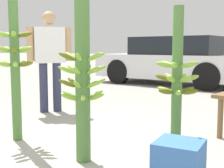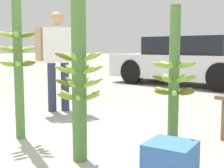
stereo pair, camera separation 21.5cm
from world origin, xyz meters
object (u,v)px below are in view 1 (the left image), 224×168
object	(u,v)px
vendor_person	(50,54)
banana_stalk_right	(177,83)
banana_stalk_left	(15,59)
produce_crate	(179,163)
banana_stalk_center	(83,81)
parked_car	(174,61)

from	to	relation	value
vendor_person	banana_stalk_right	bearing A→B (deg)	106.30
banana_stalk_left	produce_crate	size ratio (longest dim) A/B	5.09
banana_stalk_right	produce_crate	xyz separation A→B (m)	(0.16, -0.47, -0.53)
banana_stalk_left	banana_stalk_center	bearing A→B (deg)	-11.66
parked_car	produce_crate	world-z (taller)	parked_car
banana_stalk_right	parked_car	xyz separation A→B (m)	(-1.69, 5.59, -0.07)
banana_stalk_left	banana_stalk_right	xyz separation A→B (m)	(1.69, 0.18, -0.18)
banana_stalk_left	banana_stalk_center	size ratio (longest dim) A/B	1.19
banana_stalk_left	banana_stalk_right	size ratio (longest dim) A/B	1.24
banana_stalk_left	produce_crate	distance (m)	2.00
banana_stalk_left	vendor_person	xyz separation A→B (m)	(-0.63, 1.35, 0.03)
banana_stalk_center	produce_crate	xyz separation A→B (m)	(0.88, -0.09, -0.54)
banana_stalk_right	parked_car	world-z (taller)	banana_stalk_right
banana_stalk_left	banana_stalk_right	world-z (taller)	banana_stalk_left
banana_stalk_center	produce_crate	distance (m)	1.04
banana_stalk_center	vendor_person	world-z (taller)	vendor_person
produce_crate	vendor_person	bearing A→B (deg)	146.51
vendor_person	parked_car	size ratio (longest dim) A/B	0.36
vendor_person	parked_car	world-z (taller)	vendor_person
banana_stalk_center	produce_crate	world-z (taller)	banana_stalk_center
banana_stalk_right	produce_crate	bearing A→B (deg)	-70.99
banana_stalk_right	parked_car	bearing A→B (deg)	106.81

